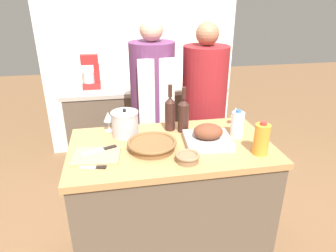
# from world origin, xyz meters

# --- Properties ---
(kitchen_island) EXTENTS (1.24, 0.70, 0.94)m
(kitchen_island) POSITION_xyz_m (0.00, 0.00, 0.47)
(kitchen_island) COLOR brown
(kitchen_island) RESTS_ON ground_plane
(back_counter) EXTENTS (1.71, 0.60, 0.89)m
(back_counter) POSITION_xyz_m (0.00, 1.52, 0.45)
(back_counter) COLOR brown
(back_counter) RESTS_ON ground_plane
(back_wall) EXTENTS (2.21, 0.10, 2.55)m
(back_wall) POSITION_xyz_m (0.00, 1.87, 1.27)
(back_wall) COLOR silver
(back_wall) RESTS_ON ground_plane
(roasting_pan) EXTENTS (0.30, 0.28, 0.13)m
(roasting_pan) POSITION_xyz_m (0.23, -0.03, 0.99)
(roasting_pan) COLOR #BCBCC1
(roasting_pan) RESTS_ON kitchen_island
(wicker_basket) EXTENTS (0.30, 0.30, 0.05)m
(wicker_basket) POSITION_xyz_m (-0.12, -0.04, 0.97)
(wicker_basket) COLOR brown
(wicker_basket) RESTS_ON kitchen_island
(cutting_board) EXTENTS (0.28, 0.23, 0.02)m
(cutting_board) POSITION_xyz_m (-0.45, -0.08, 0.95)
(cutting_board) COLOR tan
(cutting_board) RESTS_ON kitchen_island
(stock_pot) EXTENTS (0.18, 0.18, 0.19)m
(stock_pot) POSITION_xyz_m (-0.27, 0.19, 1.02)
(stock_pot) COLOR #B7B7BC
(stock_pot) RESTS_ON kitchen_island
(mixing_bowl) EXTENTS (0.14, 0.14, 0.05)m
(mixing_bowl) POSITION_xyz_m (0.05, -0.22, 0.97)
(mixing_bowl) COLOR #846647
(mixing_bowl) RESTS_ON kitchen_island
(juice_jug) EXTENTS (0.09, 0.09, 0.20)m
(juice_jug) POSITION_xyz_m (0.49, -0.21, 1.03)
(juice_jug) COLOR orange
(juice_jug) RESTS_ON kitchen_island
(milk_jug) EXTENTS (0.08, 0.08, 0.19)m
(milk_jug) POSITION_xyz_m (0.44, 0.04, 1.03)
(milk_jug) COLOR white
(milk_jug) RESTS_ON kitchen_island
(wine_bottle_green) EXTENTS (0.07, 0.07, 0.32)m
(wine_bottle_green) POSITION_xyz_m (0.04, 0.22, 1.06)
(wine_bottle_green) COLOR #381E19
(wine_bottle_green) RESTS_ON kitchen_island
(wine_bottle_dark) EXTENTS (0.07, 0.07, 0.31)m
(wine_bottle_dark) POSITION_xyz_m (0.12, 0.18, 1.06)
(wine_bottle_dark) COLOR #381E19
(wine_bottle_dark) RESTS_ON kitchen_island
(wine_glass_left) EXTENTS (0.07, 0.07, 0.13)m
(wine_glass_left) POSITION_xyz_m (0.50, 0.22, 1.03)
(wine_glass_left) COLOR silver
(wine_glass_left) RESTS_ON kitchen_island
(wine_glass_right) EXTENTS (0.07, 0.07, 0.14)m
(wine_glass_right) POSITION_xyz_m (-0.37, 0.28, 1.04)
(wine_glass_right) COLOR silver
(wine_glass_right) RESTS_ON kitchen_island
(knife_chef) EXTENTS (0.20, 0.10, 0.01)m
(knife_chef) POSITION_xyz_m (-0.42, -0.03, 0.96)
(knife_chef) COLOR #B7B7BC
(knife_chef) RESTS_ON cutting_board
(knife_paring) EXTENTS (0.15, 0.07, 0.01)m
(knife_paring) POSITION_xyz_m (-0.46, -0.19, 0.94)
(knife_paring) COLOR #B7B7BC
(knife_paring) RESTS_ON kitchen_island
(stand_mixer) EXTENTS (0.18, 0.14, 0.35)m
(stand_mixer) POSITION_xyz_m (-0.55, 1.51, 1.04)
(stand_mixer) COLOR #B22323
(stand_mixer) RESTS_ON back_counter
(condiment_bottle_tall) EXTENTS (0.05, 0.05, 0.13)m
(condiment_bottle_tall) POSITION_xyz_m (-0.63, 1.65, 0.95)
(condiment_bottle_tall) COLOR #B28E2D
(condiment_bottle_tall) RESTS_ON back_counter
(condiment_bottle_short) EXTENTS (0.06, 0.06, 0.19)m
(condiment_bottle_short) POSITION_xyz_m (-0.04, 1.52, 0.98)
(condiment_bottle_short) COLOR #332D28
(condiment_bottle_short) RESTS_ON back_counter
(condiment_bottle_extra) EXTENTS (0.05, 0.05, 0.17)m
(condiment_bottle_extra) POSITION_xyz_m (0.24, 1.57, 0.97)
(condiment_bottle_extra) COLOR #234C28
(condiment_bottle_extra) RESTS_ON back_counter
(person_cook_aproned) EXTENTS (0.38, 0.38, 1.64)m
(person_cook_aproned) POSITION_xyz_m (-0.00, 0.82, 0.90)
(person_cook_aproned) COLOR beige
(person_cook_aproned) RESTS_ON ground_plane
(person_cook_guest) EXTENTS (0.38, 0.38, 1.60)m
(person_cook_guest) POSITION_xyz_m (0.43, 0.74, 0.88)
(person_cook_guest) COLOR beige
(person_cook_guest) RESTS_ON ground_plane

